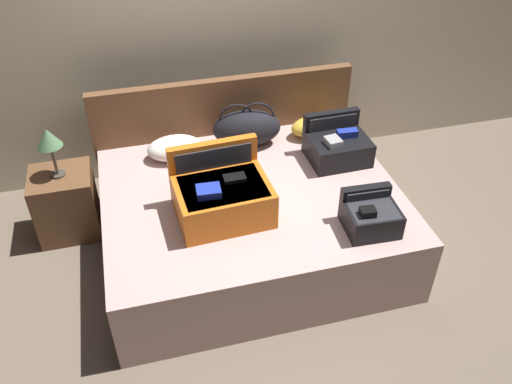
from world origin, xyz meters
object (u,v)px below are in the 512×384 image
at_px(hard_case_large, 222,196).
at_px(pillow_near_headboard, 174,148).
at_px(pillow_center_head, 320,126).
at_px(hard_case_small, 371,216).
at_px(hard_case_medium, 338,146).
at_px(table_lamp, 48,140).
at_px(bed, 252,222).
at_px(nightstand, 66,203).
at_px(duffel_bag, 247,128).

relative_size(hard_case_large, pillow_near_headboard, 1.52).
bearing_deg(pillow_center_head, hard_case_small, -94.24).
bearing_deg(pillow_near_headboard, hard_case_medium, -15.69).
height_order(pillow_center_head, table_lamp, table_lamp).
xyz_separation_m(bed, nightstand, (-1.29, 0.56, 0.00)).
height_order(bed, hard_case_medium, hard_case_medium).
distance_m(duffel_bag, pillow_center_head, 0.60).
distance_m(hard_case_medium, table_lamp, 2.04).
xyz_separation_m(pillow_center_head, nightstand, (-2.01, -0.04, -0.34)).
bearing_deg(nightstand, hard_case_small, -29.68).
height_order(hard_case_small, pillow_center_head, hard_case_small).
bearing_deg(hard_case_small, pillow_near_headboard, 136.90).
bearing_deg(table_lamp, bed, -23.35).
bearing_deg(hard_case_medium, pillow_near_headboard, 163.26).
bearing_deg(pillow_near_headboard, table_lamp, -178.91).
bearing_deg(pillow_center_head, pillow_near_headboard, -178.73).
xyz_separation_m(bed, hard_case_medium, (0.72, 0.25, 0.38)).
bearing_deg(hard_case_small, hard_case_medium, 86.44).
distance_m(hard_case_large, table_lamp, 1.29).
relative_size(hard_case_large, nightstand, 1.18).
xyz_separation_m(bed, duffel_bag, (0.12, 0.61, 0.41)).
xyz_separation_m(hard_case_medium, table_lamp, (-2.01, 0.31, 0.19)).
bearing_deg(hard_case_medium, hard_case_small, -97.47).
height_order(pillow_near_headboard, pillow_center_head, pillow_center_head).
height_order(hard_case_medium, hard_case_small, hard_case_medium).
distance_m(duffel_bag, nightstand, 1.47).
relative_size(bed, table_lamp, 5.29).
relative_size(hard_case_large, hard_case_small, 1.83).
bearing_deg(nightstand, hard_case_medium, -8.78).
relative_size(duffel_bag, pillow_near_headboard, 1.35).
distance_m(pillow_near_headboard, pillow_center_head, 1.16).
distance_m(hard_case_medium, nightstand, 2.07).
height_order(hard_case_small, pillow_near_headboard, hard_case_small).
height_order(hard_case_large, pillow_near_headboard, hard_case_large).
height_order(bed, table_lamp, table_lamp).
distance_m(pillow_near_headboard, nightstand, 0.91).
height_order(hard_case_medium, nightstand, hard_case_medium).
distance_m(bed, hard_case_small, 0.90).
bearing_deg(hard_case_large, hard_case_medium, 20.22).
distance_m(pillow_center_head, table_lamp, 2.02).
relative_size(pillow_center_head, table_lamp, 1.25).
xyz_separation_m(bed, pillow_near_headboard, (-0.44, 0.57, 0.34)).
bearing_deg(duffel_bag, hard_case_small, -66.01).
bearing_deg(nightstand, pillow_near_headboard, 1.09).
bearing_deg(duffel_bag, hard_case_large, -114.73).
xyz_separation_m(hard_case_medium, duffel_bag, (-0.60, 0.36, 0.03)).
bearing_deg(bed, hard_case_medium, 18.92).
height_order(bed, pillow_center_head, pillow_center_head).
xyz_separation_m(bed, table_lamp, (-1.29, 0.56, 0.56)).
xyz_separation_m(bed, hard_case_small, (0.63, -0.54, 0.36)).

